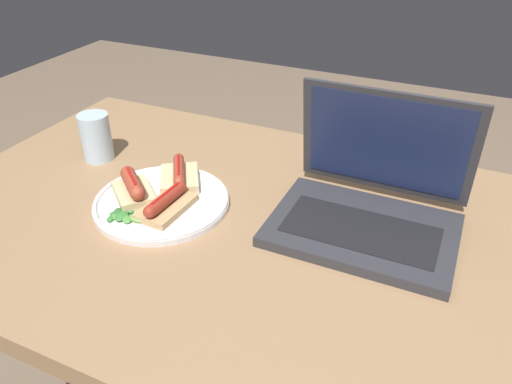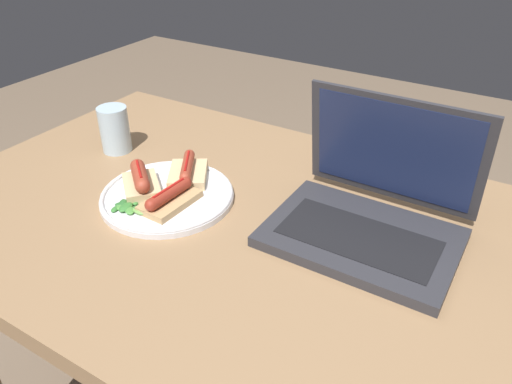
{
  "view_description": "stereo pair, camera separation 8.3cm",
  "coord_description": "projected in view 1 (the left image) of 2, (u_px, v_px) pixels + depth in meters",
  "views": [
    {
      "loc": [
        0.25,
        -0.63,
        1.26
      ],
      "look_at": [
        -0.04,
        0.0,
        0.82
      ],
      "focal_mm": 35.0,
      "sensor_mm": 36.0,
      "label": 1
    },
    {
      "loc": [
        0.33,
        -0.59,
        1.26
      ],
      "look_at": [
        -0.04,
        0.0,
        0.82
      ],
      "focal_mm": 35.0,
      "sensor_mm": 36.0,
      "label": 2
    }
  ],
  "objects": [
    {
      "name": "sausage_toast_middle",
      "position": [
        179.0,
        176.0,
        0.94
      ],
      "size": [
        0.11,
        0.12,
        0.04
      ],
      "rotation": [
        0.0,
        0.0,
        5.28
      ],
      "color": "#D6B784",
      "rests_on": "plate"
    },
    {
      "name": "drinking_glass",
      "position": [
        96.0,
        137.0,
        1.03
      ],
      "size": [
        0.06,
        0.06,
        0.1
      ],
      "color": "silver",
      "rests_on": "desk"
    },
    {
      "name": "sausage_toast_left",
      "position": [
        133.0,
        188.0,
        0.89
      ],
      "size": [
        0.11,
        0.11,
        0.05
      ],
      "rotation": [
        0.0,
        0.0,
        5.58
      ],
      "color": "#D6B784",
      "rests_on": "plate"
    },
    {
      "name": "salad_pile",
      "position": [
        125.0,
        216.0,
        0.85
      ],
      "size": [
        0.07,
        0.06,
        0.01
      ],
      "color": "#387A33",
      "rests_on": "plate"
    },
    {
      "name": "desk",
      "position": [
        276.0,
        261.0,
        0.88
      ],
      "size": [
        1.3,
        0.73,
        0.76
      ],
      "color": "#93704C",
      "rests_on": "ground_plane"
    },
    {
      "name": "laptop",
      "position": [
        369.0,
        204.0,
        0.83
      ],
      "size": [
        0.3,
        0.24,
        0.21
      ],
      "color": "#2D2D33",
      "rests_on": "desk"
    },
    {
      "name": "plate",
      "position": [
        162.0,
        202.0,
        0.9
      ],
      "size": [
        0.24,
        0.24,
        0.02
      ],
      "color": "silver",
      "rests_on": "desk"
    },
    {
      "name": "sausage_toast_right",
      "position": [
        166.0,
        204.0,
        0.86
      ],
      "size": [
        0.07,
        0.11,
        0.04
      ],
      "rotation": [
        0.0,
        0.0,
        1.52
      ],
      "color": "tan",
      "rests_on": "plate"
    }
  ]
}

